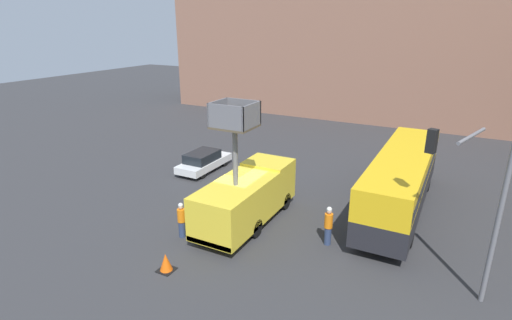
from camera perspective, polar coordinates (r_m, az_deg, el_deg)
The scene contains 9 objects.
ground_plane at distance 21.06m, azimuth -2.88°, elevation -8.41°, with size 120.00×120.00×0.00m, color #333335.
building_backdrop_far at distance 45.68m, azimuth 16.26°, elevation 15.36°, with size 44.00×10.00×14.67m.
utility_truck at distance 20.05m, azimuth -1.31°, elevation -4.98°, with size 2.39×6.92×6.41m.
city_bus at distance 22.60m, azimuth 20.07°, elevation -2.36°, with size 2.50×11.73×3.21m.
traffic_light_pole at distance 15.94m, azimuth 28.77°, elevation -3.56°, with size 2.77×2.52×6.34m.
road_worker_near_truck at distance 19.36m, azimuth -10.59°, elevation -8.43°, with size 0.38×0.38×1.76m.
road_worker_directing at distance 18.69m, azimuth 10.29°, elevation -9.21°, with size 0.38×0.38×1.89m.
traffic_cone_near_truck at distance 17.32m, azimuth -12.76°, elevation -14.11°, with size 0.68×0.68×0.78m.
parked_car_curbside at distance 27.65m, azimuth -7.50°, elevation -0.12°, with size 1.79×4.40×1.37m.
Camera 1 is at (9.66, -16.00, 9.71)m, focal length 28.00 mm.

